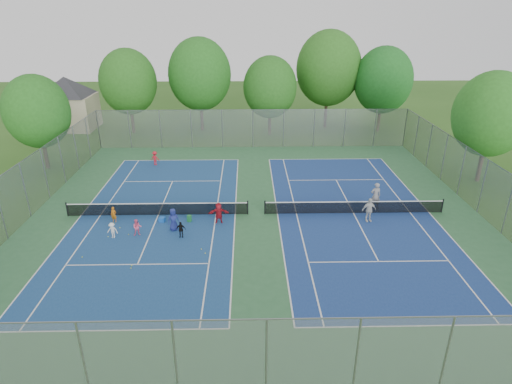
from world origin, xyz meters
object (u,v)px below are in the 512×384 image
ball_crate (162,219)px  ball_hopper (189,219)px  instructor (376,196)px  net_left (158,209)px  net_right (354,208)px

ball_crate → ball_hopper: ball_hopper is taller
ball_crate → instructor: bearing=6.7°
net_left → net_right: size_ratio=1.00×
net_left → ball_hopper: size_ratio=26.94×
net_right → ball_crate: net_right is taller
net_left → net_right: 14.00m
net_left → ball_hopper: (2.35, -1.06, -0.22)m
instructor → ball_hopper: bearing=3.4°
ball_crate → instructor: (15.25, 1.78, 0.85)m
net_left → net_right: same height
net_left → ball_crate: 1.15m
net_left → ball_crate: bearing=-65.5°
ball_hopper → instructor: 13.51m
net_right → ball_hopper: size_ratio=26.94×
net_left → instructor: (15.71, 0.77, 0.56)m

